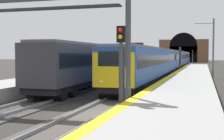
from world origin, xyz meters
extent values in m
plane|color=#282623|center=(0.00, 0.00, 0.00)|extent=(320.00, 320.00, 0.00)
cube|color=gray|center=(0.00, -4.10, 0.47)|extent=(112.00, 4.18, 0.94)
cube|color=yellow|center=(0.00, -2.26, 0.95)|extent=(112.00, 0.50, 0.01)
cube|color=#423D38|center=(0.00, 0.00, 0.03)|extent=(160.00, 2.79, 0.06)
cube|color=gray|center=(0.00, 0.72, 0.14)|extent=(160.00, 0.07, 0.15)
cube|color=gray|center=(0.00, -0.72, 0.14)|extent=(160.00, 0.07, 0.15)
cube|color=#383533|center=(0.00, 4.57, 0.03)|extent=(160.00, 3.03, 0.06)
cube|color=gray|center=(0.00, 5.28, 0.14)|extent=(160.00, 0.07, 0.15)
cube|color=gray|center=(0.00, 3.85, 0.14)|extent=(160.00, 0.07, 0.15)
cube|color=#264C99|center=(13.00, 0.00, 2.27)|extent=(18.18, 2.99, 2.62)
cube|color=black|center=(13.00, 0.00, 2.57)|extent=(17.46, 3.02, 0.90)
cube|color=slate|center=(13.00, 0.00, 3.68)|extent=(17.64, 2.56, 0.20)
cube|color=black|center=(13.00, 0.00, 0.78)|extent=(17.82, 2.65, 0.50)
cylinder|color=black|center=(5.15, 0.05, 0.45)|extent=(0.93, 2.66, 0.91)
cylinder|color=black|center=(6.95, 0.04, 0.45)|extent=(0.93, 2.66, 0.91)
cylinder|color=black|center=(19.04, -0.04, 0.45)|extent=(0.93, 2.66, 0.91)
cylinder|color=black|center=(20.84, -0.05, 0.45)|extent=(0.93, 2.66, 0.91)
cube|color=yellow|center=(3.87, 0.05, 2.09)|extent=(0.14, 2.77, 2.26)
cube|color=black|center=(3.82, 0.05, 2.80)|extent=(0.05, 2.02, 0.94)
sphere|color=#F2EACC|center=(3.81, -0.74, 1.31)|extent=(0.20, 0.20, 0.20)
sphere|color=#F2EACC|center=(3.82, 0.85, 1.31)|extent=(0.20, 0.20, 0.20)
cube|color=#264C99|center=(31.82, 0.00, 2.27)|extent=(18.18, 2.99, 2.62)
cube|color=black|center=(31.82, 0.00, 2.71)|extent=(17.46, 3.02, 0.86)
cube|color=slate|center=(31.82, 0.00, 3.68)|extent=(17.64, 2.56, 0.20)
cube|color=black|center=(31.82, 0.00, 0.78)|extent=(17.82, 2.65, 0.50)
cylinder|color=black|center=(23.87, 0.05, 0.45)|extent=(0.93, 2.66, 0.91)
cylinder|color=black|center=(25.67, 0.04, 0.45)|extent=(0.93, 2.66, 0.91)
cylinder|color=black|center=(37.98, -0.04, 0.45)|extent=(0.93, 2.66, 0.91)
cylinder|color=black|center=(39.78, -0.05, 0.45)|extent=(0.93, 2.66, 0.91)
cube|color=#264C99|center=(50.65, 0.00, 2.27)|extent=(18.18, 2.99, 2.62)
cube|color=black|center=(50.65, 0.00, 2.59)|extent=(17.46, 3.02, 0.75)
cube|color=slate|center=(50.65, 0.00, 3.68)|extent=(17.64, 2.56, 0.20)
cube|color=black|center=(50.65, 0.00, 0.78)|extent=(17.82, 2.65, 0.50)
cylinder|color=black|center=(42.90, 0.04, 0.45)|extent=(0.93, 2.66, 0.91)
cylinder|color=black|center=(44.70, 0.03, 0.45)|extent=(0.93, 2.66, 0.91)
cylinder|color=black|center=(56.60, -0.03, 0.45)|extent=(0.93, 2.66, 0.91)
cylinder|color=black|center=(58.40, -0.04, 0.45)|extent=(0.93, 2.66, 0.91)
cube|color=#264C99|center=(69.48, 0.00, 2.27)|extent=(18.18, 2.99, 2.62)
cube|color=black|center=(69.48, 0.00, 2.68)|extent=(17.46, 3.02, 0.91)
cube|color=slate|center=(69.48, 0.00, 3.68)|extent=(17.64, 2.56, 0.20)
cube|color=black|center=(69.48, 0.00, 0.78)|extent=(17.82, 2.65, 0.50)
cylinder|color=black|center=(61.84, 0.04, 0.45)|extent=(0.93, 2.66, 0.91)
cylinder|color=black|center=(63.64, 0.03, 0.45)|extent=(0.93, 2.66, 0.91)
cylinder|color=black|center=(75.32, -0.03, 0.45)|extent=(0.93, 2.66, 0.91)
cylinder|color=black|center=(77.12, -0.04, 0.45)|extent=(0.93, 2.66, 0.91)
cube|color=#333338|center=(12.01, 4.57, 2.39)|extent=(20.35, 3.06, 2.86)
cube|color=black|center=(12.01, 4.57, 2.67)|extent=(19.54, 3.08, 1.00)
cube|color=slate|center=(12.01, 4.57, 3.92)|extent=(19.74, 2.63, 0.20)
cube|color=black|center=(12.01, 4.57, 0.78)|extent=(19.94, 2.72, 0.51)
cylinder|color=black|center=(20.71, 4.67, 0.46)|extent=(0.94, 2.61, 0.91)
cylinder|color=black|center=(18.91, 4.65, 0.46)|extent=(0.94, 2.61, 0.91)
cylinder|color=black|center=(5.11, 4.49, 0.46)|extent=(0.94, 2.61, 0.91)
cylinder|color=black|center=(3.31, 4.46, 0.46)|extent=(0.94, 2.61, 0.91)
cube|color=yellow|center=(22.21, 4.69, 2.18)|extent=(0.15, 2.71, 2.44)
cube|color=black|center=(22.26, 4.69, 2.96)|extent=(0.06, 1.98, 1.03)
sphere|color=#F2EACC|center=(22.26, 5.46, 1.31)|extent=(0.20, 0.20, 0.20)
sphere|color=#F2EACC|center=(22.28, 3.91, 1.31)|extent=(0.20, 0.20, 0.20)
cube|color=#333338|center=(33.05, 4.57, 2.39)|extent=(20.35, 3.06, 2.86)
cube|color=black|center=(33.05, 4.57, 2.64)|extent=(19.54, 3.08, 0.98)
cube|color=slate|center=(33.05, 4.57, 3.92)|extent=(19.74, 2.63, 0.20)
cube|color=black|center=(33.05, 4.57, 0.78)|extent=(19.94, 2.72, 0.51)
cylinder|color=black|center=(42.18, 4.67, 0.46)|extent=(0.94, 2.61, 0.91)
cylinder|color=black|center=(40.38, 4.65, 0.46)|extent=(0.94, 2.61, 0.91)
cylinder|color=black|center=(25.73, 4.48, 0.46)|extent=(0.94, 2.61, 0.91)
cylinder|color=black|center=(23.93, 4.46, 0.46)|extent=(0.94, 2.61, 0.91)
cube|color=black|center=(33.05, 4.57, 4.47)|extent=(1.32, 1.71, 0.90)
cylinder|color=#38383D|center=(-1.39, -1.84, 1.81)|extent=(0.16, 0.16, 3.62)
cube|color=black|center=(-1.39, -1.84, 4.00)|extent=(0.20, 0.38, 0.75)
cube|color=#38383D|center=(-1.25, -1.84, 1.81)|extent=(0.04, 0.28, 3.26)
sphere|color=red|center=(-1.52, -1.84, 4.17)|extent=(0.20, 0.20, 0.20)
sphere|color=yellow|center=(-1.52, -1.84, 3.87)|extent=(0.20, 0.20, 0.20)
cylinder|color=#38383D|center=(35.23, -1.84, 1.77)|extent=(0.16, 0.16, 3.55)
cube|color=black|center=(35.23, -1.84, 3.92)|extent=(0.20, 0.38, 0.75)
cube|color=#38383D|center=(35.37, -1.84, 1.77)|extent=(0.04, 0.28, 3.19)
sphere|color=red|center=(35.10, -1.84, 4.10)|extent=(0.20, 0.20, 0.20)
sphere|color=yellow|center=(35.10, -1.84, 3.80)|extent=(0.20, 0.20, 0.20)
cylinder|color=#4C4C54|center=(92.11, -1.84, 1.76)|extent=(0.16, 0.16, 3.52)
cube|color=black|center=(92.11, -1.84, 4.05)|extent=(0.20, 0.38, 1.05)
cube|color=#4C4C54|center=(92.25, -1.84, 1.76)|extent=(0.04, 0.28, 3.17)
sphere|color=red|center=(91.98, -1.84, 4.37)|extent=(0.20, 0.20, 0.20)
sphere|color=yellow|center=(91.98, -1.84, 4.07)|extent=(0.20, 0.20, 0.20)
sphere|color=green|center=(91.98, -1.84, 3.77)|extent=(0.20, 0.20, 0.20)
cylinder|color=#3F3F47|center=(0.14, -1.81, 3.00)|extent=(0.28, 0.28, 6.00)
cube|color=#2D2D33|center=(0.14, 2.28, 5.55)|extent=(0.70, 7.36, 0.08)
cube|color=brown|center=(110.58, 2.28, 4.49)|extent=(2.09, 18.95, 8.98)
cube|color=black|center=(109.48, 2.28, 3.14)|extent=(0.12, 10.61, 6.28)
cylinder|color=black|center=(109.48, 2.28, 6.28)|extent=(0.12, 10.61, 10.61)
cylinder|color=#595B60|center=(48.14, 11.16, 3.87)|extent=(0.22, 0.22, 7.75)
cylinder|color=#595B60|center=(48.14, 10.09, 7.15)|extent=(0.08, 2.12, 0.08)
cylinder|color=#595B60|center=(26.38, -6.59, 3.81)|extent=(0.22, 0.22, 7.62)
cylinder|color=#595B60|center=(26.38, -5.41, 7.02)|extent=(0.08, 2.35, 0.08)
camera|label=1|loc=(-15.10, -5.46, 3.08)|focal=49.96mm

